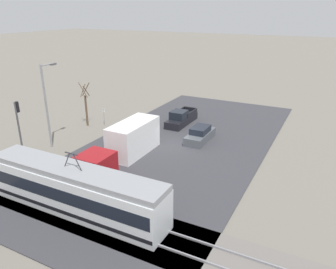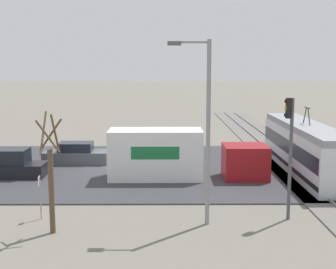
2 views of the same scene
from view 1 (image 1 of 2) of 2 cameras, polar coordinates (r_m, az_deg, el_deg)
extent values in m
plane|color=slate|center=(34.51, 1.98, -1.85)|extent=(320.00, 320.00, 0.00)
cube|color=#38383D|center=(34.49, 1.98, -1.78)|extent=(17.32, 38.19, 0.08)
cube|color=slate|center=(24.01, -13.12, -13.47)|extent=(73.82, 4.40, 0.08)
cube|color=gray|center=(24.39, -12.04, -12.46)|extent=(72.34, 0.10, 0.14)
cube|color=gray|center=(23.51, -14.29, -14.08)|extent=(72.34, 0.10, 0.14)
cube|color=silver|center=(23.97, -15.75, -9.64)|extent=(13.87, 2.57, 2.86)
cube|color=black|center=(23.81, -15.84, -8.93)|extent=(13.46, 2.60, 0.95)
cube|color=black|center=(24.43, -15.55, -11.43)|extent=(13.73, 2.61, 0.27)
cube|color=gray|center=(23.20, -16.15, -6.15)|extent=(13.87, 2.37, 0.41)
cylinder|color=#2D2D33|center=(22.59, -15.50, -4.71)|extent=(0.66, 0.07, 1.15)
cylinder|color=#2D2D33|center=(23.17, -17.16, -4.23)|extent=(0.66, 0.07, 1.15)
cube|color=#2D2D33|center=(22.65, -16.48, -3.21)|extent=(1.10, 0.08, 0.06)
cube|color=maroon|center=(28.11, -12.43, -5.37)|extent=(2.57, 2.80, 2.15)
cube|color=white|center=(32.11, -6.03, -0.55)|extent=(2.57, 5.95, 3.16)
cube|color=#196B38|center=(32.69, -7.96, 0.35)|extent=(0.02, 2.97, 0.79)
cube|color=black|center=(40.59, 2.37, 2.51)|extent=(1.92, 5.72, 0.88)
cube|color=black|center=(39.62, 1.89, 3.45)|extent=(1.76, 1.94, 0.96)
cube|color=black|center=(41.77, 1.98, 4.07)|extent=(0.12, 2.86, 0.52)
cube|color=black|center=(41.08, 4.21, 3.73)|extent=(0.12, 2.86, 0.52)
cube|color=black|center=(42.77, 3.95, 4.44)|extent=(1.76, 0.23, 0.52)
cube|color=red|center=(43.26, 3.07, 4.05)|extent=(0.14, 0.04, 0.18)
cube|color=#4C5156|center=(35.51, 5.60, -0.33)|extent=(1.88, 4.70, 0.90)
cube|color=black|center=(35.23, 5.64, 0.85)|extent=(1.62, 2.45, 0.66)
cylinder|color=#47474C|center=(32.31, -24.39, 0.13)|extent=(0.16, 0.16, 5.85)
cube|color=black|center=(31.70, -24.80, 4.38)|extent=(0.28, 0.22, 0.95)
sphere|color=#390606|center=(31.69, -24.72, 4.99)|extent=(0.18, 0.18, 0.18)
sphere|color=yellow|center=(31.77, -24.63, 4.44)|extent=(0.18, 0.18, 0.18)
sphere|color=black|center=(31.85, -24.55, 3.89)|extent=(0.18, 0.18, 0.18)
cylinder|color=brown|center=(40.90, -14.02, 4.04)|extent=(0.24, 0.24, 3.77)
cylinder|color=brown|center=(40.43, -14.60, 7.44)|extent=(0.09, 1.05, 1.44)
cylinder|color=brown|center=(40.06, -14.58, 7.51)|extent=(1.26, 0.09, 1.75)
cylinder|color=brown|center=(40.11, -14.06, 7.38)|extent=(0.09, 1.05, 1.44)
cylinder|color=brown|center=(40.42, -14.12, 7.67)|extent=(1.26, 0.09, 1.75)
cylinder|color=gray|center=(34.80, -20.41, 4.42)|extent=(0.20, 0.20, 8.49)
cylinder|color=gray|center=(34.47, -20.32, 11.35)|extent=(0.12, 1.60, 0.12)
cube|color=#515156|center=(34.99, -19.40, 11.49)|extent=(0.36, 0.60, 0.18)
cylinder|color=gray|center=(40.73, -11.06, 2.99)|extent=(0.06, 0.06, 2.12)
cube|color=white|center=(40.50, -11.11, 4.13)|extent=(0.32, 0.02, 0.44)
cube|color=red|center=(40.51, -11.10, 4.14)|extent=(0.31, 0.01, 0.10)
camera|label=2|loc=(52.38, -35.39, 10.75)|focal=50.00mm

